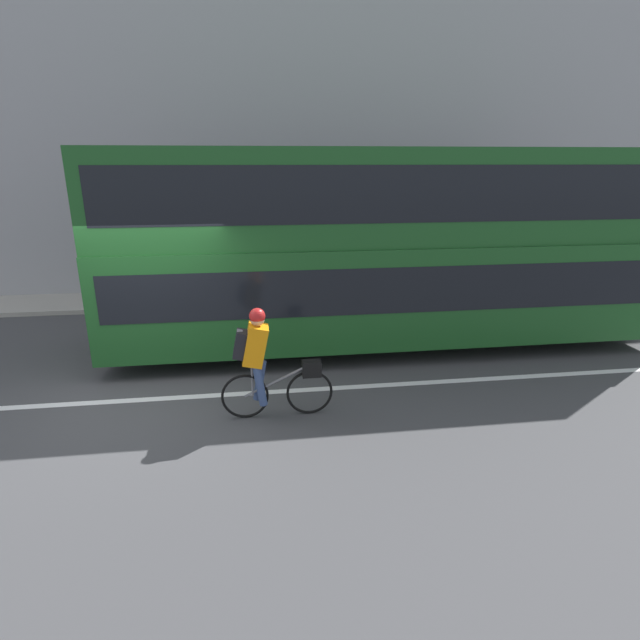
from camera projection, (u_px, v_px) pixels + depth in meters
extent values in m
plane|color=#424244|center=(147.00, 396.00, 7.56)|extent=(80.00, 80.00, 0.00)
cube|color=silver|center=(146.00, 399.00, 7.43)|extent=(50.00, 0.14, 0.01)
cube|color=#A8A399|center=(187.00, 299.00, 12.61)|extent=(60.00, 1.66, 0.10)
cube|color=#9E9EA3|center=(177.00, 115.00, 12.19)|extent=(60.00, 0.30, 8.92)
cylinder|color=black|center=(532.00, 313.00, 9.95)|extent=(1.00, 0.30, 1.00)
cylinder|color=black|center=(219.00, 326.00, 9.15)|extent=(1.00, 0.30, 1.00)
cube|color=#194C1E|center=(383.00, 285.00, 9.34)|extent=(9.95, 2.43, 1.74)
cube|color=black|center=(384.00, 274.00, 9.28)|extent=(9.55, 2.45, 0.77)
cube|color=#194C1E|center=(387.00, 195.00, 8.84)|extent=(9.95, 2.33, 1.56)
cube|color=black|center=(387.00, 190.00, 8.81)|extent=(9.55, 2.35, 0.87)
torus|color=black|center=(310.00, 392.00, 6.94)|extent=(0.65, 0.04, 0.65)
torus|color=black|center=(245.00, 396.00, 6.82)|extent=(0.65, 0.04, 0.65)
cylinder|color=slate|center=(277.00, 381.00, 6.81)|extent=(0.90, 0.03, 0.44)
cylinder|color=slate|center=(252.00, 380.00, 6.76)|extent=(0.03, 0.03, 0.48)
cube|color=black|center=(312.00, 369.00, 6.83)|extent=(0.26, 0.16, 0.22)
cube|color=orange|center=(255.00, 345.00, 6.61)|extent=(0.37, 0.32, 0.58)
cube|color=black|center=(240.00, 344.00, 6.58)|extent=(0.21, 0.26, 0.38)
cylinder|color=#384C7A|center=(260.00, 380.00, 6.87)|extent=(0.21, 0.11, 0.58)
cylinder|color=#384C7A|center=(260.00, 386.00, 6.70)|extent=(0.19, 0.11, 0.58)
sphere|color=tan|center=(257.00, 319.00, 6.51)|extent=(0.19, 0.19, 0.19)
sphere|color=red|center=(257.00, 316.00, 6.50)|extent=(0.21, 0.21, 0.21)
cylinder|color=#59595B|center=(156.00, 253.00, 12.08)|extent=(0.07, 0.07, 2.33)
cube|color=#1959B2|center=(152.00, 214.00, 11.75)|extent=(0.36, 0.02, 0.36)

